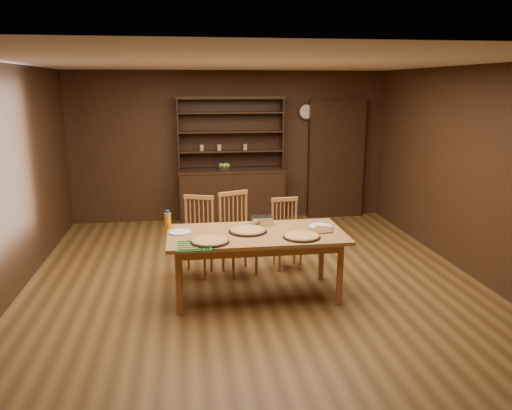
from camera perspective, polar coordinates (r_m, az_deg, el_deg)
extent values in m
plane|color=brown|center=(6.25, -0.30, -8.59)|extent=(6.00, 6.00, 0.00)
plane|color=white|center=(5.79, -0.33, 15.97)|extent=(6.00, 6.00, 0.00)
plane|color=#3C2413|center=(8.83, -3.00, 6.68)|extent=(5.50, 0.00, 5.50)
plane|color=#3C2413|center=(3.04, 7.53, -6.95)|extent=(5.50, 0.00, 5.50)
plane|color=#3C2413|center=(6.15, -26.62, 2.22)|extent=(0.00, 6.00, 6.00)
plane|color=#3C2413|center=(6.82, 23.27, 3.55)|extent=(0.00, 6.00, 6.00)
cube|color=#311B10|center=(8.72, -2.77, 0.92)|extent=(1.80, 0.50, 0.90)
cube|color=#311B10|center=(8.63, -2.81, 3.97)|extent=(1.84, 0.52, 0.04)
cube|color=#311B10|center=(8.78, -3.00, 8.28)|extent=(1.80, 0.02, 1.20)
cube|color=#311B10|center=(8.59, -8.89, 8.02)|extent=(0.02, 0.32, 1.20)
cube|color=#311B10|center=(8.75, 2.96, 8.26)|extent=(0.02, 0.32, 1.20)
cube|color=#311B10|center=(8.59, -2.96, 12.17)|extent=(1.84, 0.34, 0.05)
cylinder|color=gray|center=(8.62, -6.22, 6.53)|extent=(0.07, 0.07, 0.10)
cylinder|color=gray|center=(8.64, -4.22, 6.59)|extent=(0.07, 0.07, 0.10)
cube|color=#311B10|center=(9.14, 9.08, 5.18)|extent=(1.00, 0.18, 2.10)
cylinder|color=#311B10|center=(8.96, 5.75, 10.58)|extent=(0.30, 0.04, 0.30)
cylinder|color=beige|center=(8.94, 5.79, 10.57)|extent=(0.24, 0.01, 0.24)
cube|color=#A47039|center=(5.58, 0.02, -3.39)|extent=(1.97, 0.99, 0.04)
cylinder|color=#A47039|center=(5.30, -8.82, -8.80)|extent=(0.07, 0.07, 0.71)
cylinder|color=#A47039|center=(6.00, -8.77, -6.09)|extent=(0.07, 0.07, 0.71)
cylinder|color=#A47039|center=(5.54, 9.57, -7.80)|extent=(0.07, 0.07, 0.71)
cylinder|color=#A47039|center=(6.22, 7.49, -5.34)|extent=(0.07, 0.07, 0.71)
cube|color=#C17742|center=(6.33, -6.89, -4.36)|extent=(0.52, 0.50, 0.04)
cylinder|color=#C17742|center=(6.32, -8.60, -6.56)|extent=(0.04, 0.04, 0.40)
cylinder|color=#C17742|center=(6.58, -7.74, -5.71)|extent=(0.04, 0.04, 0.40)
cylinder|color=#C17742|center=(6.22, -5.87, -6.79)|extent=(0.04, 0.04, 0.40)
cylinder|color=#C17742|center=(6.49, -5.11, -5.91)|extent=(0.04, 0.04, 0.40)
cube|color=#C17742|center=(6.33, -6.57, 0.89)|extent=(0.38, 0.16, 0.05)
cube|color=#C17742|center=(6.34, -1.90, -4.07)|extent=(0.54, 0.53, 0.04)
cylinder|color=#C17742|center=(6.21, -2.62, -6.68)|extent=(0.04, 0.04, 0.42)
cylinder|color=#C17742|center=(6.47, -3.79, -5.84)|extent=(0.04, 0.04, 0.42)
cylinder|color=#C17742|center=(6.35, 0.05, -6.20)|extent=(0.04, 0.04, 0.42)
cylinder|color=#C17742|center=(6.61, -1.21, -5.41)|extent=(0.04, 0.04, 0.42)
cube|color=#C17742|center=(6.34, -2.64, 1.35)|extent=(0.39, 0.17, 0.05)
cube|color=#C17742|center=(6.56, 3.60, -4.00)|extent=(0.40, 0.39, 0.04)
cylinder|color=#C17742|center=(6.46, 2.69, -6.13)|extent=(0.03, 0.03, 0.36)
cylinder|color=#C17742|center=(6.70, 2.07, -5.38)|extent=(0.03, 0.03, 0.36)
cylinder|color=#C17742|center=(6.54, 5.12, -5.93)|extent=(0.03, 0.03, 0.36)
cylinder|color=#C17742|center=(6.78, 4.41, -5.19)|extent=(0.03, 0.03, 0.36)
cube|color=#C17742|center=(6.56, 3.29, 0.65)|extent=(0.36, 0.07, 0.05)
cylinder|color=black|center=(5.26, -5.30, -4.22)|extent=(0.41, 0.41, 0.01)
cylinder|color=tan|center=(5.26, -5.30, -4.07)|extent=(0.38, 0.38, 0.02)
torus|color=#BD7D43|center=(5.26, -5.30, -4.07)|extent=(0.39, 0.39, 0.03)
cylinder|color=black|center=(5.42, 5.24, -3.67)|extent=(0.41, 0.41, 0.01)
cylinder|color=tan|center=(5.42, 5.24, -3.52)|extent=(0.38, 0.38, 0.02)
torus|color=#BD7D43|center=(5.42, 5.24, -3.52)|extent=(0.39, 0.39, 0.03)
cylinder|color=black|center=(5.61, -0.94, -3.04)|extent=(0.43, 0.43, 0.01)
cylinder|color=tan|center=(5.60, -0.94, -2.90)|extent=(0.39, 0.39, 0.02)
torus|color=#BD7D43|center=(5.60, -0.94, -2.90)|extent=(0.40, 0.40, 0.03)
cylinder|color=white|center=(5.64, -8.67, -3.09)|extent=(0.26, 0.26, 0.01)
torus|color=#35589F|center=(5.63, -8.67, -3.06)|extent=(0.26, 0.26, 0.01)
cylinder|color=white|center=(5.85, 7.33, -2.42)|extent=(0.28, 0.28, 0.01)
torus|color=#35589F|center=(5.85, 7.34, -2.40)|extent=(0.28, 0.28, 0.01)
cube|color=white|center=(5.90, 0.67, -1.76)|extent=(0.25, 0.18, 0.10)
cylinder|color=orange|center=(5.80, -10.05, -1.78)|extent=(0.07, 0.07, 0.19)
cylinder|color=#1536AE|center=(5.78, -10.09, -0.75)|extent=(0.04, 0.04, 0.03)
cube|color=#A71318|center=(5.67, 7.37, -2.94)|extent=(0.23, 0.23, 0.02)
cube|color=#A71318|center=(5.74, 7.75, -2.74)|extent=(0.27, 0.27, 0.02)
cylinder|color=black|center=(8.56, -3.67, 4.22)|extent=(0.27, 0.27, 0.06)
sphere|color=#70AA2D|center=(8.55, -4.01, 4.54)|extent=(0.08, 0.08, 0.08)
sphere|color=#70AA2D|center=(8.59, -3.49, 4.59)|extent=(0.08, 0.08, 0.08)
sphere|color=#70AA2D|center=(8.50, -3.65, 4.50)|extent=(0.08, 0.08, 0.08)
sphere|color=#70AA2D|center=(8.54, -3.26, 4.54)|extent=(0.08, 0.08, 0.08)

